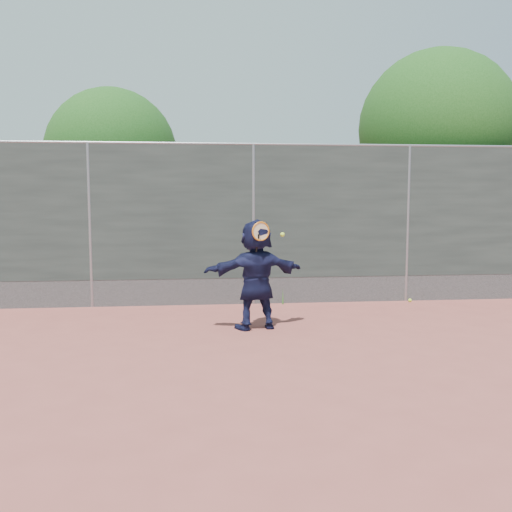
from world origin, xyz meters
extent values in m
plane|color=#9E4C42|center=(0.00, 0.00, 0.00)|extent=(80.00, 80.00, 0.00)
imported|color=#141738|center=(-0.17, 1.45, 0.85)|extent=(1.64, 0.81, 1.69)
sphere|color=#C7F436|center=(3.03, 3.35, 0.03)|extent=(0.07, 0.07, 0.07)
cube|color=#38423D|center=(0.00, 3.50, 1.75)|extent=(20.00, 0.04, 2.50)
cube|color=slate|center=(0.00, 3.50, 0.25)|extent=(20.00, 0.03, 0.50)
cylinder|color=gray|center=(0.00, 3.50, 3.00)|extent=(20.00, 0.05, 0.05)
cylinder|color=gray|center=(-3.00, 3.50, 1.50)|extent=(0.06, 0.06, 3.00)
cylinder|color=gray|center=(0.00, 3.50, 1.50)|extent=(0.06, 0.06, 3.00)
cylinder|color=gray|center=(3.00, 3.50, 1.50)|extent=(0.06, 0.06, 3.00)
torus|color=orange|center=(-0.12, 1.25, 1.52)|extent=(0.28, 0.13, 0.29)
cylinder|color=beige|center=(-0.12, 1.25, 1.52)|extent=(0.23, 0.10, 0.25)
cylinder|color=black|center=(-0.17, 1.27, 1.32)|extent=(0.07, 0.13, 0.33)
sphere|color=#C7F436|center=(0.22, 1.35, 1.46)|extent=(0.07, 0.07, 0.07)
cylinder|color=#382314|center=(4.50, 5.70, 1.30)|extent=(0.28, 0.28, 2.60)
sphere|color=#23561C|center=(4.50, 5.70, 3.59)|extent=(3.60, 3.60, 3.60)
sphere|color=#23561C|center=(5.22, 5.90, 3.23)|extent=(2.52, 2.52, 2.52)
cylinder|color=#382314|center=(-3.00, 6.50, 1.10)|extent=(0.28, 0.28, 2.20)
sphere|color=#23561C|center=(-3.00, 6.50, 3.03)|extent=(3.00, 3.00, 3.00)
sphere|color=#23561C|center=(-2.40, 6.70, 2.73)|extent=(2.10, 2.10, 2.10)
cone|color=#387226|center=(0.25, 3.38, 0.13)|extent=(0.03, 0.03, 0.26)
cone|color=#387226|center=(0.55, 3.40, 0.15)|extent=(0.03, 0.03, 0.30)
cone|color=#387226|center=(-0.10, 3.36, 0.11)|extent=(0.03, 0.03, 0.22)
camera|label=1|loc=(-1.09, -7.15, 2.03)|focal=40.00mm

